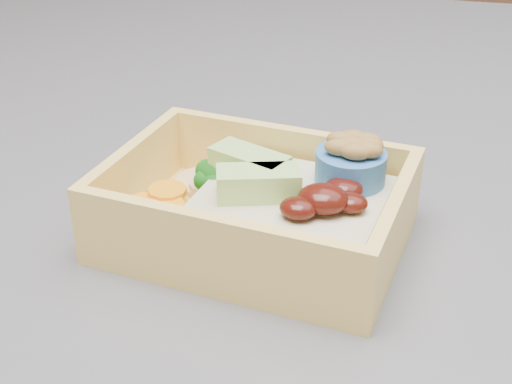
# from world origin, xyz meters

# --- Properties ---
(bento_box) EXTENTS (0.17, 0.14, 0.06)m
(bento_box) POSITION_xyz_m (0.10, -0.24, 0.94)
(bento_box) COLOR #FBD167
(bento_box) RESTS_ON island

